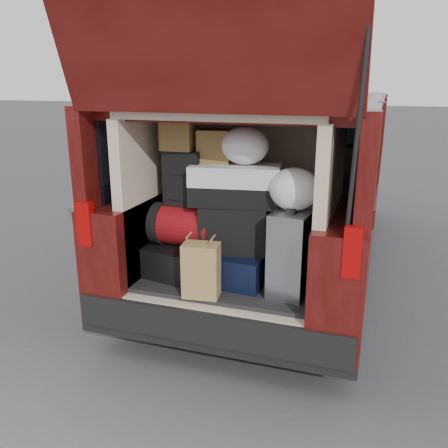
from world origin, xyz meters
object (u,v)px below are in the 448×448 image
at_px(black_soft_case, 234,228).
at_px(kraft_bag, 201,270).
at_px(red_duffel, 185,225).
at_px(twotone_duffel, 236,185).
at_px(backpack, 184,178).
at_px(black_hardshell, 183,257).
at_px(silver_roller, 292,252).
at_px(navy_hardshell, 240,264).

bearing_deg(black_soft_case, kraft_bag, -118.89).
bearing_deg(red_duffel, twotone_duffel, 11.35).
relative_size(red_duffel, backpack, 1.18).
height_order(red_duffel, twotone_duffel, twotone_duffel).
height_order(black_hardshell, twotone_duffel, twotone_duffel).
height_order(silver_roller, black_soft_case, silver_roller).
relative_size(navy_hardshell, silver_roller, 0.88).
bearing_deg(kraft_bag, red_duffel, 120.33).
height_order(navy_hardshell, kraft_bag, kraft_bag).
bearing_deg(red_duffel, black_soft_case, 5.72).
xyz_separation_m(navy_hardshell, backpack, (-0.42, 0.01, 0.61)).
distance_m(silver_roller, twotone_duffel, 0.61).
bearing_deg(backpack, black_hardshell, 176.72).
bearing_deg(black_soft_case, backpack, 166.07).
bearing_deg(backpack, kraft_bag, -50.74).
height_order(black_hardshell, backpack, backpack).
xyz_separation_m(black_hardshell, kraft_bag, (0.29, -0.37, 0.07)).
bearing_deg(twotone_duffel, silver_roller, -24.26).
height_order(backpack, twotone_duffel, backpack).
relative_size(red_duffel, twotone_duffel, 0.75).
relative_size(navy_hardshell, kraft_bag, 1.37).
bearing_deg(kraft_bag, black_soft_case, 64.49).
bearing_deg(red_duffel, navy_hardshell, 7.58).
distance_m(backpack, twotone_duffel, 0.38).
height_order(silver_roller, twotone_duffel, twotone_duffel).
bearing_deg(silver_roller, red_duffel, -177.81).
relative_size(silver_roller, black_soft_case, 1.24).
bearing_deg(red_duffel, silver_roller, -1.35).
height_order(black_hardshell, red_duffel, red_duffel).
xyz_separation_m(red_duffel, backpack, (-0.01, 0.04, 0.35)).
height_order(black_hardshell, black_soft_case, black_soft_case).
xyz_separation_m(navy_hardshell, kraft_bag, (-0.16, -0.36, 0.07)).
xyz_separation_m(kraft_bag, backpack, (-0.26, 0.37, 0.54)).
xyz_separation_m(navy_hardshell, twotone_duffel, (-0.04, 0.02, 0.58)).
distance_m(black_soft_case, twotone_duffel, 0.31).
height_order(navy_hardshell, red_duffel, red_duffel).
bearing_deg(black_soft_case, black_hardshell, 165.83).
bearing_deg(backpack, twotone_duffel, 5.71).
relative_size(navy_hardshell, backpack, 1.29).
distance_m(kraft_bag, black_soft_case, 0.42).
bearing_deg(navy_hardshell, silver_roller, -10.60).
height_order(navy_hardshell, silver_roller, silver_roller).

